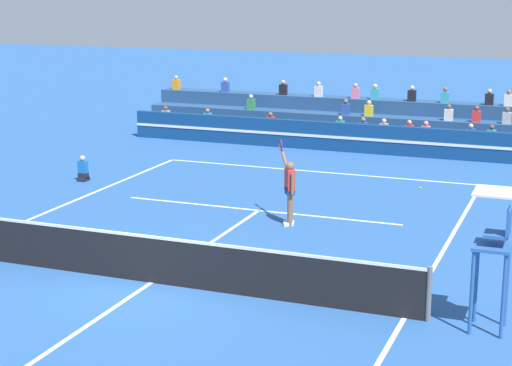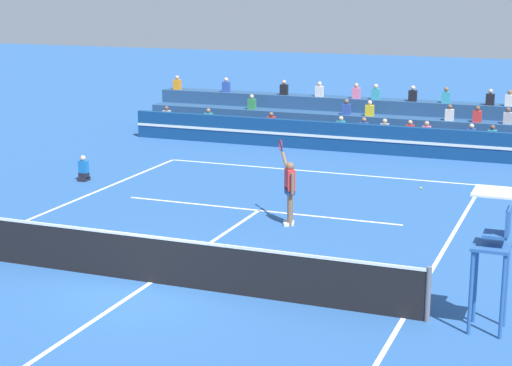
{
  "view_description": "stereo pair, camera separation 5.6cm",
  "coord_description": "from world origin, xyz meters",
  "px_view_note": "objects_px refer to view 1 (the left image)",
  "views": [
    {
      "loc": [
        8.45,
        -15.42,
        6.31
      ],
      "look_at": [
        0.39,
        5.22,
        1.1
      ],
      "focal_mm": 60.0,
      "sensor_mm": 36.0,
      "label": 1
    },
    {
      "loc": [
        8.51,
        -15.4,
        6.31
      ],
      "look_at": [
        0.39,
        5.22,
        1.1
      ],
      "focal_mm": 60.0,
      "sensor_mm": 36.0,
      "label": 2
    }
  ],
  "objects_px": {
    "umpire_chair": "(495,242)",
    "tennis_ball": "(420,188)",
    "tennis_player": "(290,189)",
    "ball_kid_courtside": "(83,171)"
  },
  "relations": [
    {
      "from": "tennis_player",
      "to": "umpire_chair",
      "type": "bearing_deg",
      "value": -42.85
    },
    {
      "from": "umpire_chair",
      "to": "tennis_player",
      "type": "bearing_deg",
      "value": 137.15
    },
    {
      "from": "tennis_ball",
      "to": "umpire_chair",
      "type": "bearing_deg",
      "value": -72.82
    },
    {
      "from": "umpire_chair",
      "to": "tennis_ball",
      "type": "distance_m",
      "value": 11.31
    },
    {
      "from": "umpire_chair",
      "to": "tennis_player",
      "type": "height_order",
      "value": "umpire_chair"
    },
    {
      "from": "umpire_chair",
      "to": "tennis_ball",
      "type": "xyz_separation_m",
      "value": [
        -3.3,
        10.69,
        -1.68
      ]
    },
    {
      "from": "tennis_player",
      "to": "tennis_ball",
      "type": "bearing_deg",
      "value": 64.6
    },
    {
      "from": "umpire_chair",
      "to": "ball_kid_courtside",
      "type": "height_order",
      "value": "umpire_chair"
    },
    {
      "from": "ball_kid_courtside",
      "to": "tennis_player",
      "type": "height_order",
      "value": "tennis_player"
    },
    {
      "from": "umpire_chair",
      "to": "ball_kid_courtside",
      "type": "distance_m",
      "value": 15.89
    }
  ]
}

